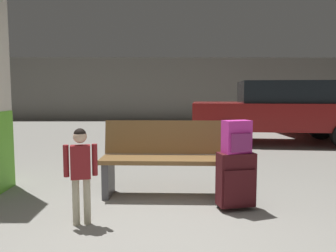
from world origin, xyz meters
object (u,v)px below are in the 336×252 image
bench (169,158)px  backpack_bright (237,137)px  parked_car_near (279,110)px  child (80,166)px  suitcase (236,180)px

bench → backpack_bright: bearing=-38.1°
bench → parked_car_near: 5.08m
bench → parked_car_near: bearing=57.1°
backpack_bright → parked_car_near: (2.05, 4.81, 0.03)m
child → parked_car_near: parked_car_near is taller
suitcase → parked_car_near: 5.25m
backpack_bright → child: size_ratio=0.37×
bench → backpack_bright: 0.95m
child → parked_car_near: (3.58, 5.21, 0.25)m
suitcase → child: bearing=-165.4°
child → parked_car_near: 6.32m
child → parked_car_near: size_ratio=0.21×
backpack_bright → child: bearing=-165.4°
child → backpack_bright: bearing=14.6°
backpack_bright → child: (-1.53, -0.40, -0.21)m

